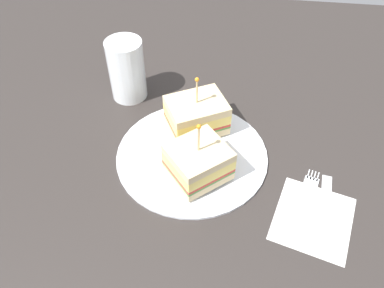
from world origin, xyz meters
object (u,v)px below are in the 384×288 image
fork (308,194)px  knife (326,202)px  sandwich_half_back (198,115)px  napkin (313,218)px  drink_glass (127,73)px  sandwich_half_front (198,162)px  plate (192,154)px

fork → knife: (1.23, 2.57, 0.00)cm
sandwich_half_back → napkin: 24.74cm
drink_glass → sandwich_half_front: bearing=39.7°
fork → sandwich_half_back: bearing=-122.7°
sandwich_half_front → plate: bearing=-160.6°
sandwich_half_front → napkin: sandwich_half_front is taller
sandwich_half_front → drink_glass: bearing=-140.3°
plate → fork: (5.59, 18.43, -0.25)cm
drink_glass → knife: (21.09, 34.92, -4.91)cm
knife → sandwich_half_back: bearing=-121.9°
plate → sandwich_half_front: (4.27, 1.50, 3.16)cm
drink_glass → knife: drink_glass is taller
sandwich_half_front → napkin: size_ratio=0.96×
sandwich_half_back → drink_glass: size_ratio=1.02×
plate → knife: (6.82, 21.00, -0.25)cm
sandwich_half_back → plate: bearing=-2.5°
drink_glass → fork: drink_glass is taller
fork → knife: size_ratio=1.07×
knife → fork: bearing=-115.5°
sandwich_half_back → napkin: bearing=49.6°
sandwich_half_front → napkin: (5.54, 17.40, -3.51)cm
sandwich_half_front → fork: (1.32, 16.93, -3.41)cm
drink_glass → fork: (19.87, 32.35, -4.91)cm
napkin → knife: (-2.99, 2.09, 0.10)cm
plate → sandwich_half_front: sandwich_half_front is taller
fork → napkin: bearing=6.4°
drink_glass → knife: bearing=58.9°
napkin → fork: (-4.21, -0.47, 0.10)cm
sandwich_half_front → knife: 19.95cm
sandwich_half_front → drink_glass: (-18.55, -15.42, 1.50)cm
sandwich_half_back → drink_glass: (-8.21, -14.19, 1.41)cm
sandwich_half_front → sandwich_half_back: size_ratio=0.96×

